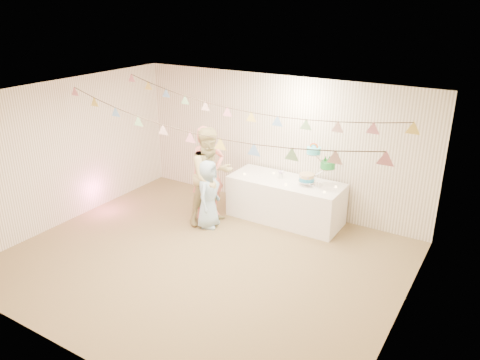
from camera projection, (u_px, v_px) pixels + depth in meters
The scene contains 24 objects.
floor at pixel (203, 260), 7.46m from camera, with size 6.00×6.00×0.00m, color brown.
ceiling at pixel (198, 98), 6.51m from camera, with size 6.00×6.00×0.00m, color white.
back_wall at pixel (277, 143), 8.97m from camera, with size 6.00×6.00×0.00m, color white.
front_wall at pixel (63, 259), 5.00m from camera, with size 6.00×6.00×0.00m, color white.
left_wall at pixel (66, 152), 8.45m from camera, with size 5.00×5.00×0.00m, color white.
right_wall at pixel (406, 235), 5.52m from camera, with size 5.00×5.00×0.00m, color white.
table at pixel (285, 200), 8.70m from camera, with size 2.10×0.84×0.79m, color white.
cake_stand at pixel (316, 168), 8.20m from camera, with size 0.65×0.38×0.73m, color silver, non-canonical shape.
cake_bottom at pixel (306, 182), 8.33m from camera, with size 0.31×0.31×0.15m, color #2992C3, non-canonical shape.
cake_middle at pixel (328, 169), 8.19m from camera, with size 0.27×0.27×0.22m, color #1D8938, non-canonical shape.
cake_top_tier at pixel (313, 154), 8.11m from camera, with size 0.25×0.25×0.19m, color #47D4E1, non-canonical shape.
platter at pixel (257, 177), 8.81m from camera, with size 0.36×0.36×0.02m, color white.
posy at pixel (281, 176), 8.64m from camera, with size 0.13×0.13×0.15m, color white, non-canonical shape.
person_adult_a at pixel (208, 173), 8.62m from camera, with size 0.64×0.42×1.76m, color #F68B80.
person_adult_b at pixel (211, 176), 8.43m from camera, with size 0.88×0.68×1.81m, color tan.
person_child at pixel (208, 194), 8.35m from camera, with size 0.62×0.40×1.26m, color #9DC3DE.
bunting_back at pixel (239, 102), 7.47m from camera, with size 5.60×1.10×0.40m, color pink, non-canonical shape.
bunting_front at pixel (190, 121), 6.45m from camera, with size 5.60×0.90×0.36m, color #72A5E5, non-canonical shape.
tealight_0 at pixel (245, 174), 8.82m from camera, with size 0.04×0.04×0.03m, color #FFD88C.
tealight_1 at pixel (274, 173), 8.86m from camera, with size 0.04×0.04×0.03m, color #FFD88C.
tealight_2 at pixel (286, 184), 8.32m from camera, with size 0.04×0.04×0.03m, color #FFD88C.
tealight_3 at pixel (309, 179), 8.55m from camera, with size 0.04×0.04×0.03m, color #FFD88C.
tealight_4 at pixel (325, 192), 8.00m from camera, with size 0.04×0.04×0.03m, color #FFD88C.
tealight_5 at pixel (336, 187), 8.23m from camera, with size 0.04×0.04×0.03m, color #FFD88C.
Camera 1 is at (3.89, -5.21, 3.92)m, focal length 35.00 mm.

